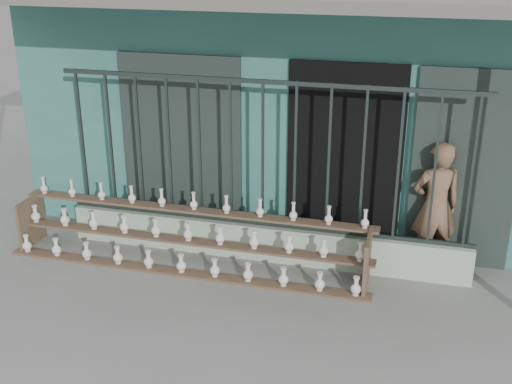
# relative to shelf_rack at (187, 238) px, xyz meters

# --- Properties ---
(ground) EXTENTS (60.00, 60.00, 0.00)m
(ground) POSITION_rel_shelf_rack_xyz_m (0.82, -0.89, -0.36)
(ground) COLOR slate
(workshop_building) EXTENTS (7.40, 6.60, 3.21)m
(workshop_building) POSITION_rel_shelf_rack_xyz_m (0.83, 3.34, 1.26)
(workshop_building) COLOR #336B64
(workshop_building) RESTS_ON ground
(parapet_wall) EXTENTS (5.00, 0.20, 0.45)m
(parapet_wall) POSITION_rel_shelf_rack_xyz_m (0.82, 0.41, -0.13)
(parapet_wall) COLOR #A9BDA2
(parapet_wall) RESTS_ON ground
(security_fence) EXTENTS (5.00, 0.04, 1.80)m
(security_fence) POSITION_rel_shelf_rack_xyz_m (0.82, 0.41, 0.99)
(security_fence) COLOR #283330
(security_fence) RESTS_ON parapet_wall
(shelf_rack) EXTENTS (4.50, 0.68, 0.85)m
(shelf_rack) POSITION_rel_shelf_rack_xyz_m (0.00, 0.00, 0.00)
(shelf_rack) COLOR brown
(shelf_rack) RESTS_ON ground
(elderly_woman) EXTENTS (0.67, 0.55, 1.58)m
(elderly_woman) POSITION_rel_shelf_rack_xyz_m (2.84, 0.72, 0.43)
(elderly_woman) COLOR brown
(elderly_woman) RESTS_ON ground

